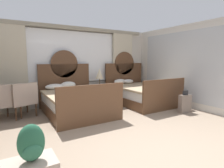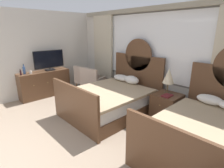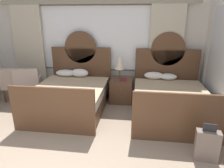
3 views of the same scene
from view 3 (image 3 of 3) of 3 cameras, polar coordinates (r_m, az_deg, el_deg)
The scene contains 9 objects.
wall_back_window at distance 5.90m, azimuth -4.78°, elevation 10.43°, with size 6.00×0.22×2.70m.
bed_near_window at distance 5.19m, azimuth -11.46°, elevation -3.04°, with size 1.72×2.22×1.87m.
bed_near_mirror at distance 4.98m, azimuth 15.96°, elevation -4.38°, with size 1.72×2.22×1.87m.
nightstand_between_beds at distance 5.58m, azimuth 2.67°, elevation -1.70°, with size 0.59×0.62×0.65m.
table_lamp_on_nightstand at distance 5.44m, azimuth 2.26°, elevation 6.00°, with size 0.27×0.27×0.61m.
book_on_nightstand at distance 5.35m, azimuth 3.21°, elevation 1.24°, with size 0.18×0.26×0.03m.
armchair_by_window_left at distance 6.04m, azimuth -22.59°, elevation 0.33°, with size 0.81×0.81×0.95m.
armchair_by_window_centre at distance 6.23m, azimuth -25.55°, elevation 0.45°, with size 0.74×0.74×0.95m.
suitcase_on_floor at distance 3.75m, azimuth 25.19°, elevation -15.41°, with size 0.39×0.21×0.66m.
Camera 3 is at (1.24, -1.52, 2.26)m, focal length 32.39 mm.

